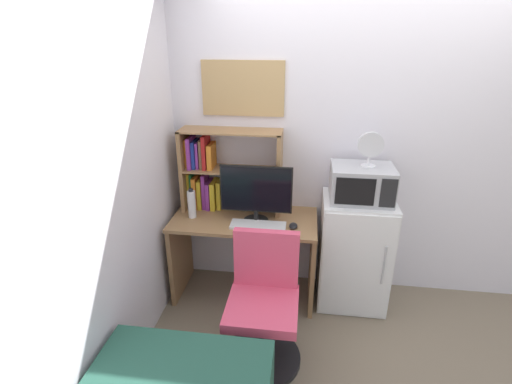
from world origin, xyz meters
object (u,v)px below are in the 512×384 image
(monitor, at_px, (256,192))
(desk_fan, at_px, (370,148))
(water_bottle, at_px, (192,204))
(mini_fridge, at_px, (354,252))
(wall_corkboard, at_px, (243,89))
(hutch_bookshelf, at_px, (216,171))
(microwave, at_px, (361,183))
(keyboard, at_px, (258,225))
(computer_mouse, at_px, (293,226))
(desk_chair, at_px, (263,309))

(monitor, height_order, desk_fan, desk_fan)
(water_bottle, height_order, desk_fan, desk_fan)
(mini_fridge, xyz_separation_m, desk_fan, (0.03, -0.00, 0.90))
(desk_fan, height_order, wall_corkboard, wall_corkboard)
(monitor, bearing_deg, water_bottle, 179.42)
(desk_fan, bearing_deg, mini_fridge, 174.88)
(monitor, distance_m, mini_fridge, 0.97)
(hutch_bookshelf, bearing_deg, monitor, -30.68)
(microwave, bearing_deg, water_bottle, -176.71)
(water_bottle, height_order, microwave, microwave)
(keyboard, xyz_separation_m, microwave, (0.78, 0.17, 0.33))
(keyboard, bearing_deg, microwave, 12.43)
(computer_mouse, xyz_separation_m, wall_corkboard, (-0.45, 0.39, 0.98))
(mini_fridge, relative_size, microwave, 2.01)
(keyboard, bearing_deg, desk_chair, -78.65)
(monitor, height_order, keyboard, monitor)
(monitor, distance_m, wall_corkboard, 0.83)
(water_bottle, height_order, mini_fridge, water_bottle)
(monitor, bearing_deg, mini_fridge, 5.62)
(hutch_bookshelf, height_order, water_bottle, hutch_bookshelf)
(computer_mouse, bearing_deg, monitor, 167.37)
(monitor, relative_size, computer_mouse, 5.46)
(water_bottle, bearing_deg, keyboard, -9.60)
(hutch_bookshelf, relative_size, keyboard, 1.91)
(computer_mouse, relative_size, desk_chair, 0.11)
(monitor, xyz_separation_m, keyboard, (0.03, -0.09, -0.25))
(computer_mouse, distance_m, wall_corkboard, 1.15)
(monitor, xyz_separation_m, desk_fan, (0.84, 0.08, 0.37))
(microwave, distance_m, desk_fan, 0.29)
(desk_fan, bearing_deg, hutch_bookshelf, 173.24)
(water_bottle, bearing_deg, monitor, -0.58)
(mini_fridge, relative_size, desk_chair, 1.03)
(hutch_bookshelf, bearing_deg, desk_fan, -6.76)
(monitor, height_order, wall_corkboard, wall_corkboard)
(hutch_bookshelf, relative_size, monitor, 1.46)
(monitor, relative_size, microwave, 1.21)
(keyboard, xyz_separation_m, water_bottle, (-0.56, 0.09, 0.11))
(hutch_bookshelf, relative_size, computer_mouse, 7.99)
(water_bottle, xyz_separation_m, microwave, (1.34, 0.08, 0.22))
(water_bottle, relative_size, mini_fridge, 0.27)
(monitor, relative_size, mini_fridge, 0.60)
(monitor, distance_m, microwave, 0.81)
(microwave, bearing_deg, computer_mouse, -163.39)
(water_bottle, bearing_deg, mini_fridge, 3.17)
(desk_fan, bearing_deg, microwave, 169.87)
(hutch_bookshelf, xyz_separation_m, computer_mouse, (0.67, -0.29, -0.32))
(hutch_bookshelf, relative_size, microwave, 1.77)
(water_bottle, distance_m, mini_fridge, 1.39)
(water_bottle, xyz_separation_m, desk_fan, (1.37, 0.07, 0.51))
(keyboard, distance_m, microwave, 0.86)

